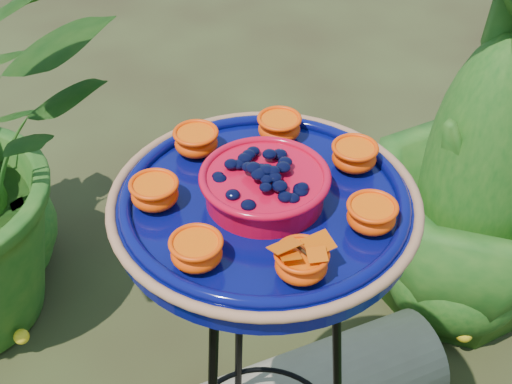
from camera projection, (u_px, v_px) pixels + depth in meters
tripod_stand at (263, 362)px, 1.20m from camera, size 0.36×0.36×0.81m
feeder_dish at (265, 201)px, 0.98m from camera, size 0.50×0.50×0.10m
shrub_back_right at (488, 147)px, 1.67m from camera, size 0.62×0.62×1.00m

